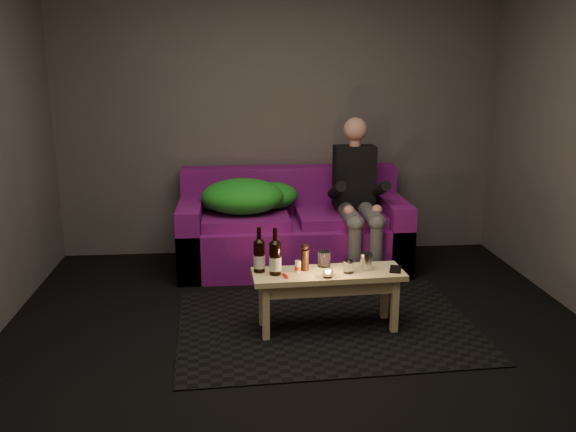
% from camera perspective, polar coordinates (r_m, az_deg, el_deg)
% --- Properties ---
extents(floor, '(4.50, 4.50, 0.00)m').
position_cam_1_polar(floor, '(3.77, 1.89, -13.56)').
color(floor, black).
rests_on(floor, ground).
extents(room, '(4.50, 4.50, 4.50)m').
position_cam_1_polar(room, '(3.80, 1.21, 12.53)').
color(room, silver).
rests_on(room, ground).
extents(rug, '(2.07, 1.55, 0.01)m').
position_cam_1_polar(rug, '(4.25, 3.59, -10.15)').
color(rug, black).
rests_on(rug, floor).
extents(sofa, '(1.94, 0.87, 0.83)m').
position_cam_1_polar(sofa, '(5.35, 0.38, -1.48)').
color(sofa, '#600E69').
rests_on(sofa, floor).
extents(green_blanket, '(0.85, 0.58, 0.29)m').
position_cam_1_polar(green_blanket, '(5.24, -3.81, 1.83)').
color(green_blanket, '#197F17').
rests_on(green_blanket, sofa).
extents(person, '(0.35, 0.81, 1.30)m').
position_cam_1_polar(person, '(5.19, 6.51, 2.12)').
color(person, black).
rests_on(person, sofa).
extents(coffee_table, '(1.02, 0.36, 0.41)m').
position_cam_1_polar(coffee_table, '(4.07, 3.77, -6.18)').
color(coffee_table, '#EFDC8C').
rests_on(coffee_table, rug).
extents(beer_bottle_a, '(0.08, 0.08, 0.30)m').
position_cam_1_polar(beer_bottle_a, '(4.01, -2.71, -3.71)').
color(beer_bottle_a, black).
rests_on(beer_bottle_a, coffee_table).
extents(beer_bottle_b, '(0.08, 0.08, 0.31)m').
position_cam_1_polar(beer_bottle_b, '(3.95, -1.21, -3.90)').
color(beer_bottle_b, black).
rests_on(beer_bottle_b, coffee_table).
extents(salt_shaker, '(0.05, 0.05, 0.08)m').
position_cam_1_polar(salt_shaker, '(4.01, 0.92, -4.74)').
color(salt_shaker, silver).
rests_on(salt_shaker, coffee_table).
extents(pepper_mill, '(0.06, 0.06, 0.14)m').
position_cam_1_polar(pepper_mill, '(4.05, 1.59, -4.15)').
color(pepper_mill, black).
rests_on(pepper_mill, coffee_table).
extents(tumbler_back, '(0.11, 0.11, 0.10)m').
position_cam_1_polar(tumbler_back, '(4.13, 3.40, -4.04)').
color(tumbler_back, white).
rests_on(tumbler_back, coffee_table).
extents(tealight, '(0.06, 0.06, 0.05)m').
position_cam_1_polar(tealight, '(3.94, 3.76, -5.41)').
color(tealight, white).
rests_on(tealight, coffee_table).
extents(tumbler_front, '(0.08, 0.08, 0.08)m').
position_cam_1_polar(tumbler_front, '(4.02, 5.68, -4.75)').
color(tumbler_front, white).
rests_on(tumbler_front, coffee_table).
extents(steel_cup, '(0.11, 0.11, 0.11)m').
position_cam_1_polar(steel_cup, '(4.10, 7.29, -4.22)').
color(steel_cup, '#AFB0B6').
rests_on(steel_cup, coffee_table).
extents(smartphone, '(0.12, 0.17, 0.01)m').
position_cam_1_polar(smartphone, '(4.13, 10.02, -4.92)').
color(smartphone, black).
rests_on(smartphone, coffee_table).
extents(red_lighter, '(0.04, 0.08, 0.01)m').
position_cam_1_polar(red_lighter, '(3.94, -0.26, -5.64)').
color(red_lighter, red).
rests_on(red_lighter, coffee_table).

